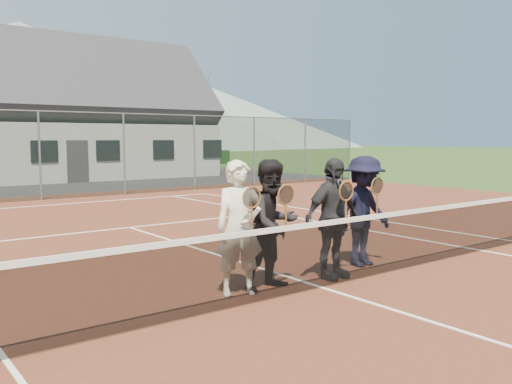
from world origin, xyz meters
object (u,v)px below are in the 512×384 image
player_b (273,224)px  player_c (332,218)px  player_d (364,211)px  tennis_net (322,251)px  clubhouse (59,102)px  player_a (240,228)px

player_b → player_c: (1.05, -0.10, 0.00)m
player_c → player_d: (0.98, 0.26, -0.00)m
tennis_net → player_b: 0.78m
tennis_net → player_d: (1.47, 0.56, 0.38)m
tennis_net → player_c: player_c is taller
clubhouse → player_a: (-5.08, -23.54, -3.07)m
clubhouse → player_c: 24.15m
player_c → player_d: size_ratio=1.00×
player_d → player_b: bearing=-175.5°
tennis_net → player_d: player_d is taller
player_a → player_c: size_ratio=1.00×
player_d → player_c: bearing=-165.3°
clubhouse → player_b: bearing=-100.9°
player_b → player_c: bearing=-5.4°
tennis_net → player_d: 1.62m
clubhouse → player_b: clubhouse is taller
tennis_net → player_c: size_ratio=6.49×
player_a → player_c: (1.58, -0.15, -0.00)m
clubhouse → player_c: clubhouse is taller
tennis_net → player_a: bearing=157.2°
clubhouse → player_c: bearing=-98.4°
player_b → player_c: same height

